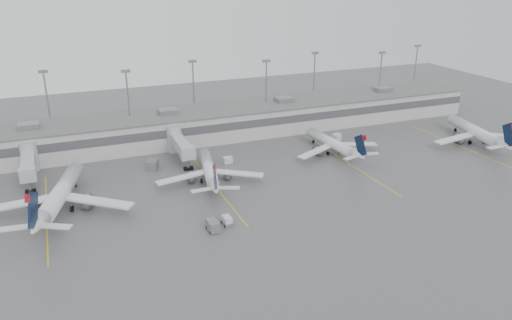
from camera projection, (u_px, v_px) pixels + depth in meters
name	position (u px, v px, depth m)	size (l,w,h in m)	color
ground	(340.00, 220.00, 96.03)	(260.00, 260.00, 0.00)	#515153
terminal	(237.00, 120.00, 144.61)	(152.00, 17.00, 9.45)	#B5B4AF
light_masts	(230.00, 89.00, 146.76)	(142.40, 8.00, 20.60)	gray
jet_bridge_left	(29.00, 161.00, 114.68)	(4.00, 17.20, 7.00)	#9EA1A3
jet_bridge_right	(178.00, 142.00, 126.95)	(4.00, 17.20, 7.00)	#9EA1A3
stand_markings	(287.00, 175.00, 116.77)	(105.25, 40.00, 0.01)	yellow
jet_far_left	(59.00, 195.00, 98.69)	(28.80, 32.78, 10.92)	silver
jet_mid_left	(209.00, 170.00, 112.53)	(23.98, 27.13, 8.85)	silver
jet_mid_right	(333.00, 144.00, 129.55)	(24.08, 27.08, 8.76)	silver
jet_far_right	(477.00, 132.00, 136.90)	(27.25, 30.89, 10.14)	silver
baggage_tug	(227.00, 222.00, 94.20)	(1.80, 2.70, 1.70)	silver
baggage_cart	(213.00, 226.00, 91.90)	(1.92, 3.22, 2.03)	slate
gse_uld_a	(72.00, 172.00, 116.85)	(2.20, 1.47, 1.56)	silver
gse_uld_b	(228.00, 160.00, 123.83)	(2.22, 1.48, 1.57)	silver
gse_uld_c	(336.00, 137.00, 139.91)	(2.68, 1.79, 1.90)	silver
gse_loader	(153.00, 165.00, 120.11)	(2.23, 3.57, 2.23)	slate
cone_a	(71.00, 183.00, 111.80)	(0.50, 0.50, 0.79)	#FA6805
cone_b	(160.00, 180.00, 113.50)	(0.41, 0.41, 0.65)	#FA6805
cone_c	(298.00, 155.00, 128.13)	(0.47, 0.47, 0.75)	#FA6805
cone_d	(401.00, 133.00, 145.16)	(0.41, 0.41, 0.66)	#FA6805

